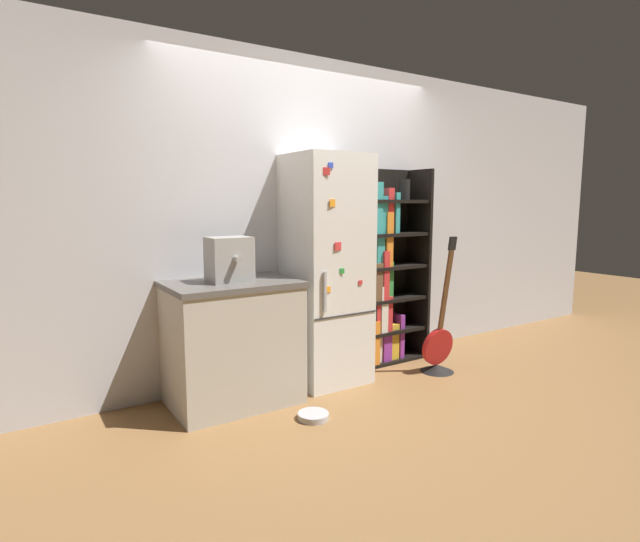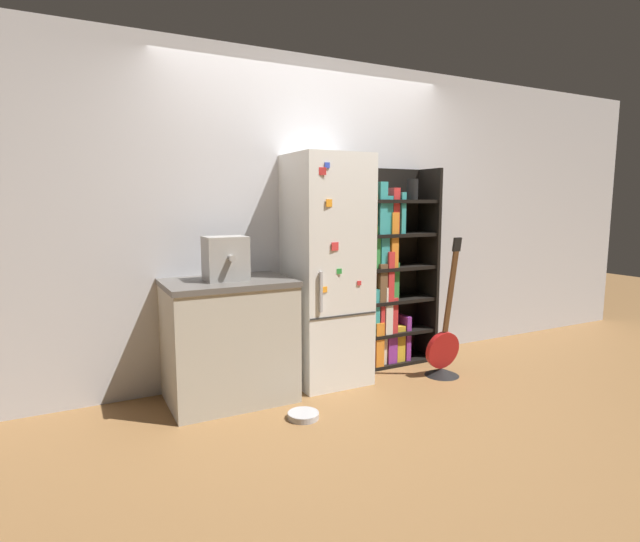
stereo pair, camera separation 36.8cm
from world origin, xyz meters
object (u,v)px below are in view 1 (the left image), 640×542
object	(u,v)px
refrigerator	(326,270)
espresso_machine	(229,259)
pet_bowl	(313,415)
guitar	(438,352)
bookshelf	(378,276)

from	to	relation	value
refrigerator	espresso_machine	distance (m)	0.84
espresso_machine	pet_bowl	bearing A→B (deg)	-58.01
espresso_machine	guitar	bearing A→B (deg)	-10.67
bookshelf	refrigerator	bearing A→B (deg)	-167.89
refrigerator	bookshelf	world-z (taller)	refrigerator
guitar	bookshelf	bearing A→B (deg)	116.44
refrigerator	espresso_machine	bearing A→B (deg)	-177.38
refrigerator	pet_bowl	xyz separation A→B (m)	(-0.49, -0.59, -0.88)
pet_bowl	espresso_machine	bearing A→B (deg)	121.99
espresso_machine	pet_bowl	distance (m)	1.20
refrigerator	guitar	world-z (taller)	refrigerator
bookshelf	espresso_machine	distance (m)	1.51
espresso_machine	pet_bowl	size ratio (longest dim) A/B	1.48
bookshelf	espresso_machine	xyz separation A→B (m)	(-1.48, -0.18, 0.26)
refrigerator	espresso_machine	world-z (taller)	refrigerator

